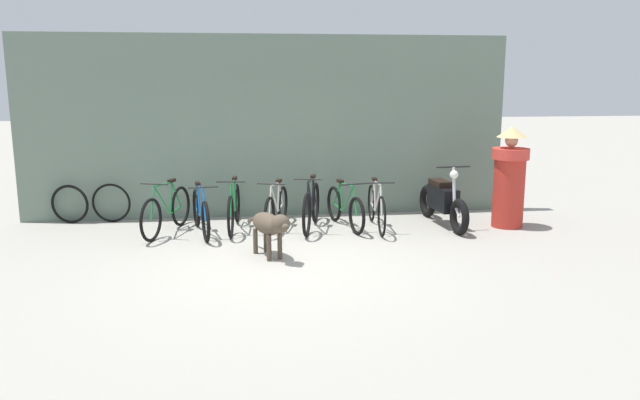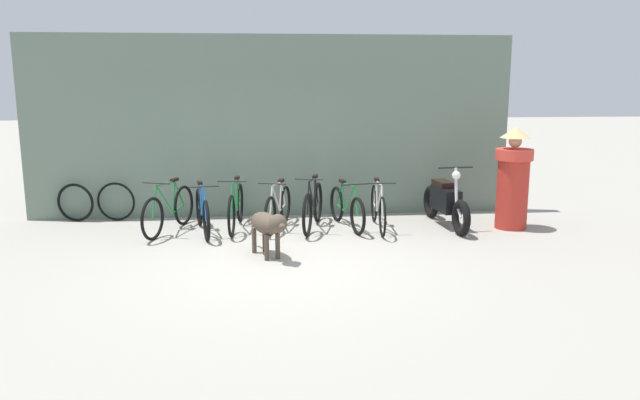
{
  "view_description": "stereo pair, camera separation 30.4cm",
  "coord_description": "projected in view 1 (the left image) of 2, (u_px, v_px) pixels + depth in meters",
  "views": [
    {
      "loc": [
        -0.52,
        -8.22,
        2.49
      ],
      "look_at": [
        0.68,
        1.03,
        0.65
      ],
      "focal_mm": 35.0,
      "sensor_mm": 36.0,
      "label": 1
    },
    {
      "loc": [
        -0.22,
        -8.25,
        2.49
      ],
      "look_at": [
        0.68,
        1.03,
        0.65
      ],
      "focal_mm": 35.0,
      "sensor_mm": 36.0,
      "label": 2
    }
  ],
  "objects": [
    {
      "name": "person_in_robes",
      "position": [
        509.0,
        177.0,
        10.41
      ],
      "size": [
        0.86,
        0.86,
        1.69
      ],
      "rotation": [
        0.0,
        0.0,
        3.94
      ],
      "color": "#B72D23",
      "rests_on": "ground"
    },
    {
      "name": "bicycle_5",
      "position": [
        345.0,
        208.0,
        10.44
      ],
      "size": [
        0.5,
        1.62,
        0.81
      ],
      "rotation": [
        0.0,
        0.0,
        -1.36
      ],
      "color": "black",
      "rests_on": "ground"
    },
    {
      "name": "shop_wall_back",
      "position": [
        268.0,
        127.0,
        11.18
      ],
      "size": [
        8.69,
        0.2,
        3.23
      ],
      "color": "slate",
      "rests_on": "ground"
    },
    {
      "name": "bicycle_4",
      "position": [
        311.0,
        207.0,
        10.34
      ],
      "size": [
        0.56,
        1.67,
        0.91
      ],
      "rotation": [
        0.0,
        0.0,
        -1.83
      ],
      "color": "black",
      "rests_on": "ground"
    },
    {
      "name": "bicycle_3",
      "position": [
        276.0,
        209.0,
        10.39
      ],
      "size": [
        0.58,
        1.56,
        0.82
      ],
      "rotation": [
        0.0,
        0.0,
        -1.86
      ],
      "color": "black",
      "rests_on": "ground"
    },
    {
      "name": "bicycle_6",
      "position": [
        376.0,
        208.0,
        10.38
      ],
      "size": [
        0.46,
        1.74,
        0.85
      ],
      "rotation": [
        0.0,
        0.0,
        -1.63
      ],
      "color": "black",
      "rests_on": "ground"
    },
    {
      "name": "bicycle_0",
      "position": [
        167.0,
        211.0,
        10.06
      ],
      "size": [
        0.66,
        1.66,
        0.88
      ],
      "rotation": [
        0.0,
        0.0,
        -1.91
      ],
      "color": "black",
      "rests_on": "ground"
    },
    {
      "name": "stray_dog",
      "position": [
        270.0,
        225.0,
        8.66
      ],
      "size": [
        0.62,
        1.15,
        0.69
      ],
      "rotation": [
        0.0,
        0.0,
        5.13
      ],
      "color": "#4C3F33",
      "rests_on": "ground"
    },
    {
      "name": "ground_plane",
      "position": [
        281.0,
        262.0,
        8.54
      ],
      "size": [
        60.0,
        60.0,
        0.0
      ],
      "primitive_type": "plane",
      "color": "#9E998E"
    },
    {
      "name": "spare_tire_left",
      "position": [
        70.0,
        204.0,
        10.75
      ],
      "size": [
        0.67,
        0.2,
        0.68
      ],
      "rotation": [
        0.0,
        0.0,
        -0.22
      ],
      "color": "black",
      "rests_on": "ground"
    },
    {
      "name": "bicycle_1",
      "position": [
        201.0,
        213.0,
        10.02
      ],
      "size": [
        0.49,
        1.7,
        0.84
      ],
      "rotation": [
        0.0,
        0.0,
        -1.38
      ],
      "color": "black",
      "rests_on": "ground"
    },
    {
      "name": "spare_tire_right",
      "position": [
        111.0,
        203.0,
        10.83
      ],
      "size": [
        0.68,
        0.15,
        0.68
      ],
      "rotation": [
        0.0,
        0.0,
        -0.17
      ],
      "color": "black",
      "rests_on": "ground"
    },
    {
      "name": "bicycle_2",
      "position": [
        234.0,
        208.0,
        10.31
      ],
      "size": [
        0.46,
        1.76,
        0.88
      ],
      "rotation": [
        0.0,
        0.0,
        -1.66
      ],
      "color": "black",
      "rests_on": "ground"
    },
    {
      "name": "motorcycle",
      "position": [
        443.0,
        201.0,
        10.59
      ],
      "size": [
        0.58,
        1.93,
        1.07
      ],
      "rotation": [
        0.0,
        0.0,
        -1.49
      ],
      "color": "black",
      "rests_on": "ground"
    }
  ]
}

